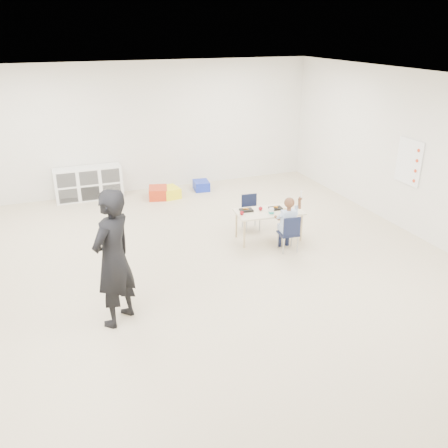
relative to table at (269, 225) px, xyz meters
name	(u,v)px	position (x,y,z in m)	size (l,w,h in m)	color
room	(206,190)	(-1.47, -1.00, 1.13)	(9.00, 9.02, 2.80)	beige
table	(269,225)	(0.00, 0.00, 0.00)	(1.20, 0.68, 0.53)	beige
chair_near	(288,233)	(0.10, -0.52, 0.05)	(0.31, 0.29, 0.63)	black
chair_far	(251,213)	(-0.10, 0.52, 0.05)	(0.31, 0.29, 0.63)	black
child	(289,223)	(0.10, -0.52, 0.23)	(0.42, 0.42, 1.00)	#A5B8E0
lunch_tray_near	(276,208)	(0.14, 0.04, 0.27)	(0.22, 0.16, 0.03)	black
lunch_tray_far	(246,210)	(-0.37, 0.14, 0.27)	(0.22, 0.16, 0.03)	black
milk_carton	(271,211)	(-0.03, -0.13, 0.31)	(0.07, 0.07, 0.10)	white
bread_roll	(285,210)	(0.23, -0.14, 0.29)	(0.09, 0.09, 0.07)	tan
apple_near	(261,209)	(-0.13, 0.07, 0.30)	(0.07, 0.07, 0.07)	maroon
apple_far	(242,213)	(-0.51, 0.00, 0.30)	(0.07, 0.07, 0.07)	maroon
cubby_shelf	(89,183)	(-2.67, 3.28, 0.08)	(1.40, 0.40, 0.70)	white
rules_poster	(409,162)	(2.51, -0.40, 0.98)	(0.02, 0.60, 0.80)	white
adult	(113,259)	(-2.86, -1.57, 0.61)	(0.64, 0.42, 1.76)	black
bin_red	(158,193)	(-1.29, 2.79, -0.15)	(0.38, 0.49, 0.24)	red
bin_yellow	(170,192)	(-1.04, 2.75, -0.16)	(0.36, 0.46, 0.22)	#FFF21A
bin_blue	(201,185)	(-0.24, 2.98, -0.16)	(0.33, 0.42, 0.21)	#162BA8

